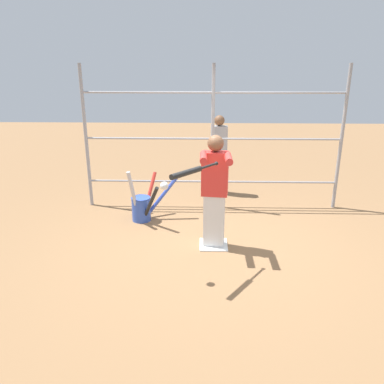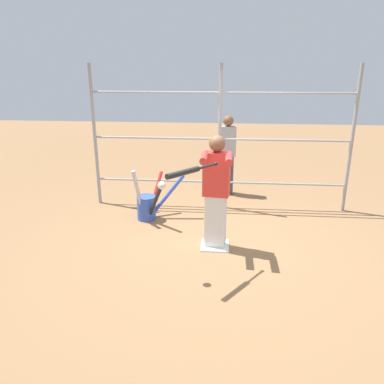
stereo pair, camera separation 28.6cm
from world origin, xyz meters
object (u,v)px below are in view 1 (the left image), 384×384
(baseball_bat_swinging, at_px, (190,171))
(bat_bucket, at_px, (143,206))
(softball_in_flight, at_px, (164,186))
(bystander_behind_fence, at_px, (219,154))
(batter, at_px, (215,189))

(baseball_bat_swinging, bearing_deg, bat_bucket, -64.01)
(baseball_bat_swinging, relative_size, softball_in_flight, 7.53)
(baseball_bat_swinging, height_order, bystander_behind_fence, bystander_behind_fence)
(batter, height_order, bystander_behind_fence, batter)
(batter, height_order, baseball_bat_swinging, batter)
(bystander_behind_fence, bearing_deg, softball_in_flight, 76.80)
(bat_bucket, relative_size, bystander_behind_fence, 0.58)
(baseball_bat_swinging, bearing_deg, softball_in_flight, -2.00)
(batter, xyz_separation_m, bystander_behind_fence, (-0.15, -2.39, -0.05))
(bystander_behind_fence, bearing_deg, baseball_bat_swinging, 81.99)
(softball_in_flight, bearing_deg, bat_bucket, -72.39)
(baseball_bat_swinging, xyz_separation_m, softball_in_flight, (0.30, -0.01, -0.18))
(batter, xyz_separation_m, bat_bucket, (1.16, -0.91, -0.62))
(batter, xyz_separation_m, baseball_bat_swinging, (0.31, 0.83, 0.48))
(bat_bucket, distance_m, bystander_behind_fence, 2.05)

